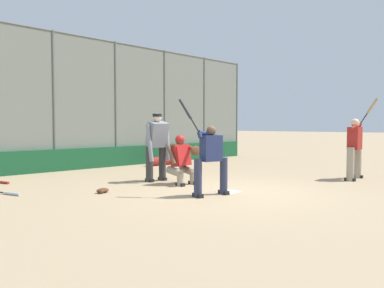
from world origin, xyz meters
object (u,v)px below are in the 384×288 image
Objects in this scene: batter_at_plate at (211,158)px; equipment_bag_dugout_side at (162,161)px; batter_on_deck at (355,146)px; fielding_glove_on_dirt at (102,191)px; catcher_behind_plate at (182,159)px; spare_bat_near_backstop at (10,193)px; umpire_home at (157,145)px; spare_bat_by_padding at (1,182)px.

equipment_bag_dugout_side is (-3.20, -5.53, -0.65)m from batter_at_plate.
fielding_glove_on_dirt is (6.13, -2.97, -0.87)m from batter_on_deck.
catcher_behind_plate is 4.00m from spare_bat_near_backstop.
batter_on_deck reaches higher than umpire_home.
fielding_glove_on_dirt is (-1.56, 1.18, 0.02)m from spare_bat_near_backstop.
catcher_behind_plate is at bearing 25.65° from spare_bat_by_padding.
spare_bat_by_padding is 0.58× the size of equipment_bag_dugout_side.
batter_on_deck is at bearing 31.87° from spare_bat_by_padding.
batter_on_deck is 9.51m from spare_bat_by_padding.
spare_bat_by_padding is (3.28, -3.35, -0.62)m from catcher_behind_plate.
equipment_bag_dugout_side is (-5.87, -0.63, 0.13)m from spare_bat_by_padding.
spare_bat_near_backstop is 2.79× the size of fielding_glove_on_dirt.
batter_at_plate reaches higher than spare_bat_by_padding.
catcher_behind_plate is at bearing 100.67° from umpire_home.
catcher_behind_plate is 4.72m from spare_bat_by_padding.
catcher_behind_plate reaches higher than spare_bat_near_backstop.
batter_on_deck is 1.63× the size of equipment_bag_dugout_side.
fielding_glove_on_dirt is (-1.18, 3.03, 0.02)m from spare_bat_by_padding.
catcher_behind_plate is at bearing 48.07° from spare_bat_near_backstop.
catcher_behind_plate is 0.69× the size of umpire_home.
catcher_behind_plate reaches higher than spare_bat_by_padding.
equipment_bag_dugout_side is (1.44, -6.63, -0.76)m from batter_on_deck.
batter_on_deck reaches higher than fielding_glove_on_dirt.
batter_at_plate reaches higher than catcher_behind_plate.
batter_on_deck is at bearing 178.42° from batter_at_plate.
spare_bat_near_backstop is (3.05, -3.05, -0.78)m from batter_at_plate.
equipment_bag_dugout_side reaches higher than spare_bat_by_padding.
umpire_home is at bearing 131.88° from batter_on_deck.
equipment_bag_dugout_side is at bearing 94.40° from batter_on_deck.
umpire_home is 5.45m from batter_on_deck.
spare_bat_by_padding is 5.91m from equipment_bag_dugout_side.
batter_at_plate is 5.64m from spare_bat_by_padding.
fielding_glove_on_dirt is (2.09, -0.32, -0.60)m from catcher_behind_plate.
spare_bat_near_backstop is at bearing -30.28° from spare_bat_by_padding.
batter_on_deck reaches higher than spare_bat_near_backstop.
umpire_home is 2.25m from fielding_glove_on_dirt.
batter_on_deck reaches higher than batter_at_plate.
batter_on_deck is 8.79m from spare_bat_near_backstop.
batter_on_deck is 2.82× the size of spare_bat_by_padding.
fielding_glove_on_dirt is at bearing 33.30° from spare_bat_near_backstop.
fielding_glove_on_dirt is (1.49, -1.88, -0.76)m from batter_at_plate.
umpire_home is at bearing -164.53° from fielding_glove_on_dirt.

